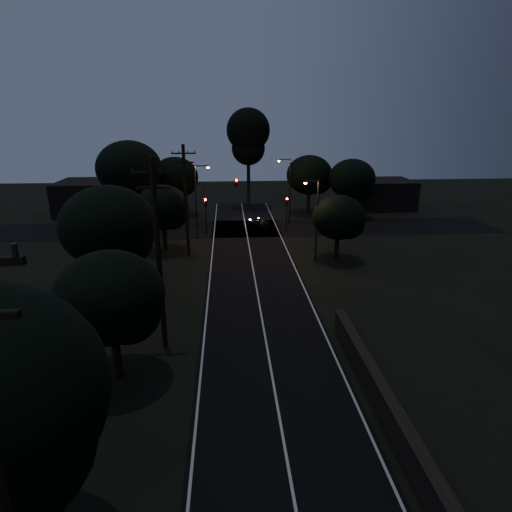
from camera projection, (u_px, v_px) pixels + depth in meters
road_surface at (251, 257)px, 40.97m from camera, size 60.00×70.00×0.03m
utility_pole_mid at (158, 254)px, 23.52m from camera, size 2.20×0.30×11.00m
utility_pole_far at (186, 200)px, 39.69m from camera, size 2.20×0.30×10.50m
tree_left_b at (113, 300)px, 20.87m from camera, size 5.39×5.39×6.85m
tree_left_c at (112, 229)px, 29.83m from camera, size 6.69×6.69×8.46m
tree_left_d at (164, 209)px, 41.72m from camera, size 5.19×5.19×6.58m
tree_far_nw at (177, 178)px, 56.58m from camera, size 6.11×6.11×7.74m
tree_far_w at (131, 170)px, 51.95m from camera, size 7.92×7.92×10.10m
tree_far_ne at (311, 176)px, 57.71m from camera, size 6.21×6.21×7.86m
tree_far_e at (354, 180)px, 55.24m from camera, size 6.01×6.01×7.62m
tree_right_a at (341, 219)px, 39.10m from camera, size 4.80×4.80×6.11m
tall_pine at (248, 136)px, 60.46m from camera, size 6.13×6.13×13.94m
building_left at (97, 197)px, 58.76m from camera, size 10.00×8.00×4.40m
building_right at (379, 194)px, 62.33m from camera, size 9.00×7.00×4.00m
signal_left at (206, 209)px, 48.18m from camera, size 0.28×0.35×4.10m
signal_right at (287, 208)px, 48.77m from camera, size 0.28×0.35×4.10m
signal_mast at (220, 196)px, 47.81m from camera, size 3.70×0.35×6.25m
streetlight_a at (198, 197)px, 45.68m from camera, size 1.66×0.26×8.00m
streetlight_b at (288, 187)px, 52.04m from camera, size 1.66×0.26×8.00m
streetlight_c at (315, 215)px, 38.91m from camera, size 1.46×0.26×7.50m
car at (260, 222)px, 51.95m from camera, size 2.58×3.56×1.13m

